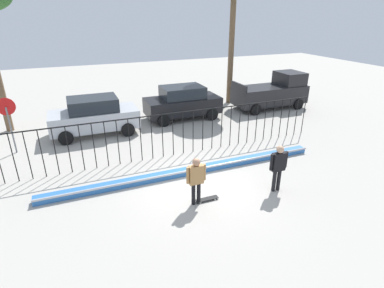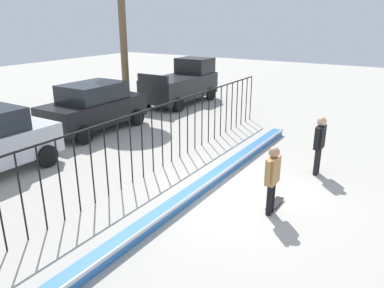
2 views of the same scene
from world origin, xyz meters
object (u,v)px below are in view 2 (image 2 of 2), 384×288
camera_operator (320,140)px  pickup_truck (183,83)px  skateboarder (272,174)px  skateboard (275,204)px  parked_car_black (94,107)px

camera_operator → pickup_truck: size_ratio=0.36×
skateboarder → pickup_truck: pickup_truck is taller
skateboarder → camera_operator: size_ratio=0.96×
camera_operator → skateboard: bearing=45.7°
skateboarder → parked_car_black: parked_car_black is taller
skateboarder → parked_car_black: size_ratio=0.38×
skateboard → parked_car_black: (2.28, 8.39, 0.91)m
skateboard → pickup_truck: (8.44, 8.24, 0.98)m
parked_car_black → pickup_truck: 6.15m
skateboarder → camera_operator: (2.91, -0.30, 0.04)m
skateboard → parked_car_black: 8.74m
skateboard → camera_operator: (2.51, -0.33, 0.97)m
skateboard → camera_operator: bearing=-12.9°
skateboarder → pickup_truck: 12.10m
camera_operator → parked_car_black: parked_car_black is taller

